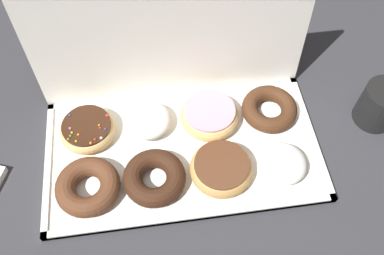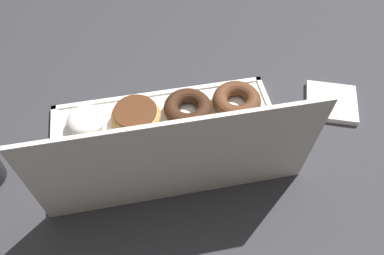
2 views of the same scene
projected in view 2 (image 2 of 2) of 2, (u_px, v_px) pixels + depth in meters
The scene contains 12 objects.
ground_plane at pixel (168, 139), 0.95m from camera, with size 3.00×3.00×0.00m, color #333338.
donut_box at pixel (168, 138), 0.95m from camera, with size 0.54×0.29×0.01m.
box_lid_open at pixel (178, 163), 0.75m from camera, with size 0.54×0.27×0.01m, color white.
chocolate_cake_ring_donut_0 at pixel (237, 100), 0.99m from camera, with size 0.12×0.12×0.04m.
chocolate_cake_ring_donut_1 at pixel (188, 108), 0.97m from camera, with size 0.12×0.12×0.04m.
chocolate_frosted_donut_2 at pixel (136, 116), 0.96m from camera, with size 0.12×0.12×0.04m.
powdered_filled_donut_3 at pixel (86, 120), 0.95m from camera, with size 0.09×0.09×0.04m.
sprinkle_donut_4 at pixel (251, 141), 0.91m from camera, with size 0.11×0.11×0.04m.
powdered_filled_donut_5 at pixel (199, 149), 0.89m from camera, with size 0.09×0.09×0.04m.
pink_frosted_donut_6 at pixel (143, 157), 0.88m from camera, with size 0.12×0.12×0.04m.
chocolate_cake_ring_donut_7 at pixel (85, 168), 0.87m from camera, with size 0.11×0.11×0.03m.
napkin_stack at pixel (331, 102), 1.01m from camera, with size 0.12×0.12×0.02m, color white.
Camera 2 is at (0.05, 0.57, 0.77)m, focal length 37.85 mm.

